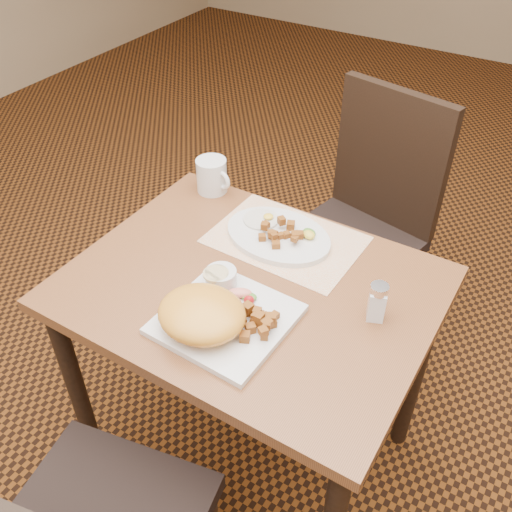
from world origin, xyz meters
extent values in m
plane|color=black|center=(0.00, 0.00, 0.00)|extent=(8.00, 8.00, 0.00)
cube|color=brown|center=(0.00, 0.00, 0.73)|extent=(0.90, 0.70, 0.03)
cylinder|color=black|center=(-0.40, -0.30, 0.36)|extent=(0.05, 0.05, 0.71)
cylinder|color=black|center=(-0.40, 0.30, 0.36)|extent=(0.05, 0.05, 0.71)
cylinder|color=black|center=(0.40, 0.30, 0.36)|extent=(0.05, 0.05, 0.71)
cylinder|color=black|center=(-0.24, -0.44, 0.21)|extent=(0.04, 0.04, 0.42)
cube|color=black|center=(0.01, 0.63, 0.45)|extent=(0.50, 0.50, 0.05)
cylinder|color=black|center=(0.23, 0.77, 0.21)|extent=(0.04, 0.04, 0.42)
cylinder|color=black|center=(0.15, 0.42, 0.21)|extent=(0.04, 0.04, 0.42)
cylinder|color=black|center=(-0.12, 0.84, 0.21)|extent=(0.04, 0.04, 0.42)
cylinder|color=black|center=(-0.20, 0.49, 0.21)|extent=(0.04, 0.04, 0.42)
cube|color=black|center=(0.06, 0.82, 0.72)|extent=(0.42, 0.13, 0.50)
cube|color=white|center=(-0.01, 0.20, 0.75)|extent=(0.41, 0.29, 0.00)
cube|color=silver|center=(0.02, -0.14, 0.76)|extent=(0.29, 0.29, 0.02)
ellipsoid|color=gold|center=(-0.01, -0.19, 0.80)|extent=(0.21, 0.18, 0.08)
ellipsoid|color=gold|center=(0.02, -0.21, 0.78)|extent=(0.08, 0.07, 0.03)
ellipsoid|color=gold|center=(-0.07, -0.16, 0.78)|extent=(0.08, 0.07, 0.03)
cylinder|color=silver|center=(-0.05, -0.05, 0.79)|extent=(0.08, 0.08, 0.04)
cylinder|color=beige|center=(-0.06, -0.06, 0.81)|extent=(0.06, 0.06, 0.01)
ellipsoid|color=#387223|center=(0.03, -0.06, 0.77)|extent=(0.05, 0.04, 0.01)
ellipsoid|color=red|center=(0.05, -0.08, 0.78)|extent=(0.03, 0.03, 0.03)
ellipsoid|color=#F28C72|center=(0.01, -0.07, 0.78)|extent=(0.07, 0.06, 0.02)
cylinder|color=white|center=(-0.10, 0.22, 0.77)|extent=(0.10, 0.10, 0.01)
ellipsoid|color=yellow|center=(-0.09, 0.23, 0.78)|extent=(0.03, 0.03, 0.01)
ellipsoid|color=#387223|center=(0.04, 0.24, 0.78)|extent=(0.05, 0.04, 0.01)
ellipsoid|color=yellow|center=(0.05, 0.22, 0.78)|extent=(0.04, 0.04, 0.02)
cube|color=white|center=(0.31, 0.05, 0.79)|extent=(0.05, 0.05, 0.08)
cylinder|color=silver|center=(0.31, 0.05, 0.84)|extent=(0.05, 0.05, 0.02)
cylinder|color=silver|center=(-0.33, 0.30, 0.80)|extent=(0.09, 0.09, 0.10)
torus|color=silver|center=(-0.28, 0.29, 0.81)|extent=(0.06, 0.02, 0.06)
cube|color=#985418|center=(0.12, -0.09, 0.77)|extent=(0.02, 0.02, 0.02)
cube|color=#985418|center=(0.09, -0.15, 0.78)|extent=(0.03, 0.03, 0.02)
cube|color=#985418|center=(0.09, -0.13, 0.79)|extent=(0.02, 0.02, 0.02)
cube|color=#985418|center=(0.09, -0.11, 0.79)|extent=(0.02, 0.02, 0.02)
cube|color=#985418|center=(0.11, -0.13, 0.78)|extent=(0.03, 0.03, 0.02)
cube|color=#985418|center=(0.07, -0.15, 0.77)|extent=(0.02, 0.02, 0.02)
cube|color=#985418|center=(0.10, -0.13, 0.79)|extent=(0.02, 0.02, 0.02)
cube|color=#985418|center=(0.12, -0.11, 0.78)|extent=(0.03, 0.03, 0.02)
cube|color=#985418|center=(0.12, -0.13, 0.79)|extent=(0.03, 0.03, 0.02)
cube|color=#985418|center=(0.10, -0.12, 0.78)|extent=(0.02, 0.02, 0.02)
cube|color=#985418|center=(0.10, -0.18, 0.78)|extent=(0.03, 0.03, 0.02)
cube|color=#985418|center=(0.06, -0.11, 0.78)|extent=(0.03, 0.03, 0.02)
cube|color=#985418|center=(0.11, -0.11, 0.78)|extent=(0.03, 0.03, 0.02)
cube|color=#985418|center=(0.09, -0.13, 0.77)|extent=(0.02, 0.02, 0.02)
cube|color=#985418|center=(0.08, -0.11, 0.77)|extent=(0.02, 0.02, 0.02)
cube|color=#985418|center=(0.13, -0.15, 0.79)|extent=(0.03, 0.03, 0.02)
cube|color=#985418|center=(0.12, -0.11, 0.79)|extent=(0.03, 0.03, 0.02)
cube|color=#985418|center=(0.13, -0.15, 0.77)|extent=(0.02, 0.02, 0.02)
cube|color=#985418|center=(0.09, -0.10, 0.78)|extent=(0.02, 0.02, 0.02)
cube|color=#985418|center=(0.06, -0.11, 0.79)|extent=(0.03, 0.03, 0.02)
cube|color=#985418|center=(0.13, -0.13, 0.79)|extent=(0.02, 0.02, 0.02)
cube|color=#985418|center=(-0.03, 0.17, 0.78)|extent=(0.02, 0.02, 0.02)
cube|color=#985418|center=(-0.04, 0.22, 0.79)|extent=(0.03, 0.03, 0.02)
cube|color=#985418|center=(-0.07, 0.18, 0.79)|extent=(0.02, 0.02, 0.02)
cube|color=#985418|center=(-0.03, 0.17, 0.78)|extent=(0.02, 0.02, 0.01)
cube|color=#985418|center=(-0.02, 0.18, 0.78)|extent=(0.02, 0.02, 0.02)
cube|color=#985418|center=(0.03, 0.18, 0.79)|extent=(0.03, 0.03, 0.02)
cube|color=#985418|center=(-0.02, 0.15, 0.79)|extent=(0.02, 0.02, 0.02)
cube|color=#985418|center=(-0.06, 0.18, 0.79)|extent=(0.02, 0.02, 0.02)
cube|color=#985418|center=(0.02, 0.19, 0.79)|extent=(0.02, 0.02, 0.02)
cube|color=#985418|center=(-0.01, 0.23, 0.78)|extent=(0.03, 0.03, 0.02)
cube|color=#985418|center=(0.00, 0.19, 0.78)|extent=(0.02, 0.02, 0.02)
cube|color=#985418|center=(-0.01, 0.19, 0.78)|extent=(0.02, 0.02, 0.01)
cube|color=#985418|center=(-0.03, 0.16, 0.79)|extent=(0.02, 0.02, 0.02)
cube|color=#985418|center=(0.03, 0.21, 0.78)|extent=(0.03, 0.03, 0.02)
cube|color=#985418|center=(0.03, 0.17, 0.79)|extent=(0.02, 0.02, 0.01)
cube|color=#985418|center=(-0.05, 0.15, 0.78)|extent=(0.03, 0.03, 0.02)
cube|color=#985418|center=(-0.01, 0.14, 0.78)|extent=(0.03, 0.03, 0.02)
camera|label=1|loc=(0.57, -0.89, 1.71)|focal=40.00mm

